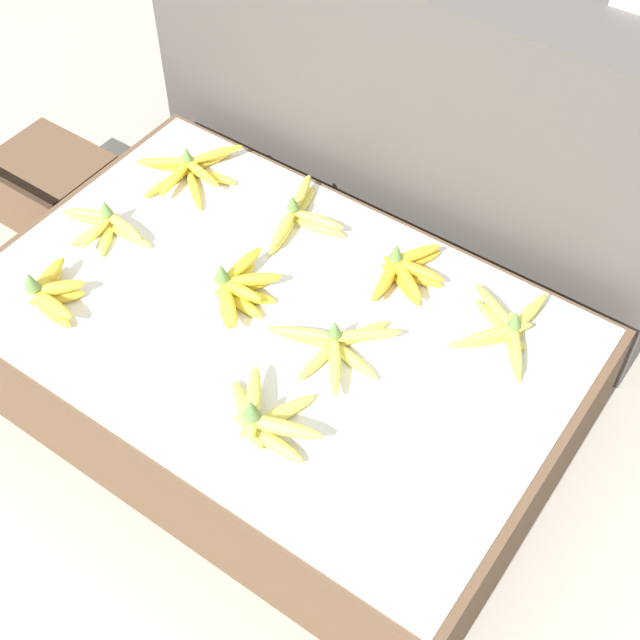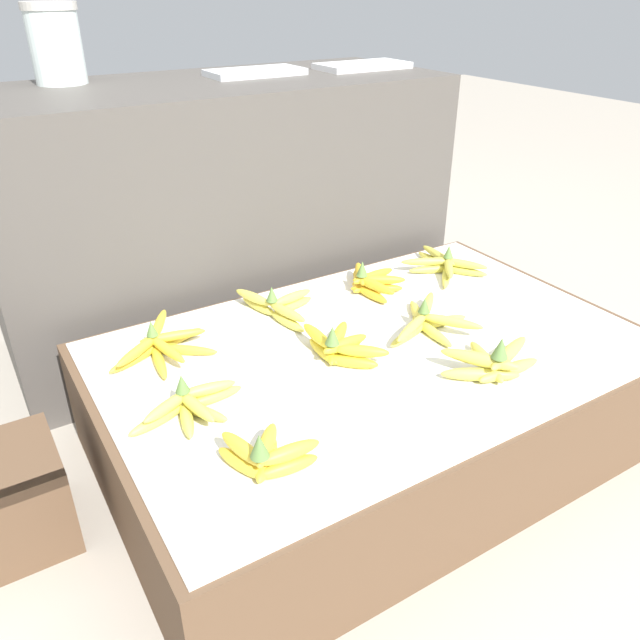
{
  "view_description": "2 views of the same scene",
  "coord_description": "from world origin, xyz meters",
  "px_view_note": "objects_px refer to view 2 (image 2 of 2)",
  "views": [
    {
      "loc": [
        0.77,
        -0.92,
        1.7
      ],
      "look_at": [
        0.12,
        -0.0,
        0.37
      ],
      "focal_mm": 50.0,
      "sensor_mm": 36.0,
      "label": 1
    },
    {
      "loc": [
        -0.76,
        -0.99,
        1.04
      ],
      "look_at": [
        -0.08,
        0.11,
        0.33
      ],
      "focal_mm": 35.0,
      "sensor_mm": 36.0,
      "label": 2
    }
  ],
  "objects_px": {
    "banana_bunch_middle_midright": "(427,321)",
    "banana_bunch_back_midright": "(370,282)",
    "banana_bunch_back_midleft": "(278,306)",
    "banana_bunch_middle_left": "(189,405)",
    "banana_bunch_back_right": "(444,265)",
    "foam_tray_white": "(362,66)",
    "banana_bunch_middle_midleft": "(340,347)",
    "banana_bunch_back_left": "(161,344)",
    "glass_jar": "(55,43)",
    "banana_bunch_front_left": "(265,455)",
    "banana_bunch_front_midright": "(493,362)"
  },
  "relations": [
    {
      "from": "banana_bunch_middle_midleft",
      "to": "banana_bunch_back_midright",
      "type": "xyz_separation_m",
      "value": [
        0.26,
        0.24,
        -0.0
      ]
    },
    {
      "from": "banana_bunch_middle_midleft",
      "to": "glass_jar",
      "type": "bearing_deg",
      "value": 109.53
    },
    {
      "from": "banana_bunch_front_left",
      "to": "banana_bunch_back_midleft",
      "type": "xyz_separation_m",
      "value": [
        0.29,
        0.49,
        -0.01
      ]
    },
    {
      "from": "banana_bunch_middle_left",
      "to": "banana_bunch_back_left",
      "type": "relative_size",
      "value": 0.94
    },
    {
      "from": "banana_bunch_back_left",
      "to": "banana_bunch_back_midleft",
      "type": "relative_size",
      "value": 1.07
    },
    {
      "from": "banana_bunch_middle_midright",
      "to": "banana_bunch_back_left",
      "type": "xyz_separation_m",
      "value": [
        -0.58,
        0.24,
        -0.0
      ]
    },
    {
      "from": "banana_bunch_front_midright",
      "to": "glass_jar",
      "type": "distance_m",
      "value": 1.39
    },
    {
      "from": "banana_bunch_front_left",
      "to": "banana_bunch_middle_midright",
      "type": "height_order",
      "value": "banana_bunch_front_left"
    },
    {
      "from": "banana_bunch_back_midright",
      "to": "banana_bunch_back_right",
      "type": "height_order",
      "value": "banana_bunch_back_midright"
    },
    {
      "from": "banana_bunch_back_right",
      "to": "banana_bunch_back_midright",
      "type": "bearing_deg",
      "value": 177.13
    },
    {
      "from": "glass_jar",
      "to": "banana_bunch_middle_left",
      "type": "bearing_deg",
      "value": -92.87
    },
    {
      "from": "banana_bunch_middle_midright",
      "to": "glass_jar",
      "type": "bearing_deg",
      "value": 122.05
    },
    {
      "from": "banana_bunch_middle_midright",
      "to": "banana_bunch_back_midleft",
      "type": "distance_m",
      "value": 0.37
    },
    {
      "from": "banana_bunch_back_right",
      "to": "foam_tray_white",
      "type": "xyz_separation_m",
      "value": [
        0.05,
        0.51,
        0.49
      ]
    },
    {
      "from": "banana_bunch_back_midleft",
      "to": "banana_bunch_back_midright",
      "type": "height_order",
      "value": "banana_bunch_back_midright"
    },
    {
      "from": "banana_bunch_back_left",
      "to": "glass_jar",
      "type": "xyz_separation_m",
      "value": [
        0.02,
        0.67,
        0.58
      ]
    },
    {
      "from": "banana_bunch_back_left",
      "to": "foam_tray_white",
      "type": "distance_m",
      "value": 1.14
    },
    {
      "from": "banana_bunch_middle_midright",
      "to": "banana_bunch_back_midright",
      "type": "height_order",
      "value": "banana_bunch_back_midright"
    },
    {
      "from": "banana_bunch_middle_midleft",
      "to": "foam_tray_white",
      "type": "height_order",
      "value": "foam_tray_white"
    },
    {
      "from": "banana_bunch_back_left",
      "to": "banana_bunch_front_midright",
      "type": "bearing_deg",
      "value": -38.46
    },
    {
      "from": "banana_bunch_back_left",
      "to": "banana_bunch_middle_midright",
      "type": "bearing_deg",
      "value": -22.07
    },
    {
      "from": "banana_bunch_back_left",
      "to": "banana_bunch_middle_midleft",
      "type": "bearing_deg",
      "value": -34.63
    },
    {
      "from": "banana_bunch_front_left",
      "to": "banana_bunch_back_midleft",
      "type": "relative_size",
      "value": 0.65
    },
    {
      "from": "banana_bunch_middle_midright",
      "to": "banana_bunch_back_midright",
      "type": "xyz_separation_m",
      "value": [
        0.01,
        0.25,
        0.0
      ]
    },
    {
      "from": "banana_bunch_back_midright",
      "to": "glass_jar",
      "type": "height_order",
      "value": "glass_jar"
    },
    {
      "from": "banana_bunch_back_midright",
      "to": "glass_jar",
      "type": "relative_size",
      "value": 1.13
    },
    {
      "from": "banana_bunch_middle_midright",
      "to": "banana_bunch_back_midleft",
      "type": "relative_size",
      "value": 1.02
    },
    {
      "from": "banana_bunch_middle_left",
      "to": "banana_bunch_back_left",
      "type": "distance_m",
      "value": 0.26
    },
    {
      "from": "banana_bunch_middle_midright",
      "to": "banana_bunch_back_right",
      "type": "xyz_separation_m",
      "value": [
        0.26,
        0.24,
        -0.0
      ]
    },
    {
      "from": "banana_bunch_back_midleft",
      "to": "banana_bunch_back_midright",
      "type": "xyz_separation_m",
      "value": [
        0.28,
        -0.01,
        0.0
      ]
    },
    {
      "from": "banana_bunch_back_midleft",
      "to": "banana_bunch_back_midright",
      "type": "distance_m",
      "value": 0.28
    },
    {
      "from": "banana_bunch_back_left",
      "to": "foam_tray_white",
      "type": "height_order",
      "value": "foam_tray_white"
    },
    {
      "from": "banana_bunch_front_midright",
      "to": "foam_tray_white",
      "type": "relative_size",
      "value": 0.83
    },
    {
      "from": "banana_bunch_front_left",
      "to": "banana_bunch_back_left",
      "type": "bearing_deg",
      "value": 93.16
    },
    {
      "from": "banana_bunch_back_midleft",
      "to": "banana_bunch_back_right",
      "type": "distance_m",
      "value": 0.54
    },
    {
      "from": "banana_bunch_back_right",
      "to": "foam_tray_white",
      "type": "distance_m",
      "value": 0.71
    },
    {
      "from": "banana_bunch_middle_left",
      "to": "banana_bunch_back_midleft",
      "type": "xyz_separation_m",
      "value": [
        0.34,
        0.28,
        0.0
      ]
    },
    {
      "from": "banana_bunch_middle_midleft",
      "to": "foam_tray_white",
      "type": "relative_size",
      "value": 0.75
    },
    {
      "from": "banana_bunch_back_midleft",
      "to": "banana_bunch_front_left",
      "type": "bearing_deg",
      "value": -120.4
    },
    {
      "from": "banana_bunch_middle_midleft",
      "to": "banana_bunch_back_midleft",
      "type": "height_order",
      "value": "banana_bunch_middle_midleft"
    },
    {
      "from": "glass_jar",
      "to": "banana_bunch_back_midright",
      "type": "bearing_deg",
      "value": -48.76
    },
    {
      "from": "banana_bunch_back_midleft",
      "to": "glass_jar",
      "type": "height_order",
      "value": "glass_jar"
    },
    {
      "from": "banana_bunch_middle_left",
      "to": "banana_bunch_middle_midright",
      "type": "xyz_separation_m",
      "value": [
        0.61,
        0.02,
        -0.0
      ]
    },
    {
      "from": "glass_jar",
      "to": "banana_bunch_middle_midleft",
      "type": "bearing_deg",
      "value": -70.47
    },
    {
      "from": "banana_bunch_middle_midleft",
      "to": "glass_jar",
      "type": "height_order",
      "value": "glass_jar"
    },
    {
      "from": "glass_jar",
      "to": "foam_tray_white",
      "type": "bearing_deg",
      "value": -10.47
    },
    {
      "from": "banana_bunch_front_midright",
      "to": "banana_bunch_back_midleft",
      "type": "bearing_deg",
      "value": 118.88
    },
    {
      "from": "banana_bunch_middle_midright",
      "to": "banana_bunch_middle_midleft",
      "type": "bearing_deg",
      "value": 179.01
    },
    {
      "from": "banana_bunch_middle_midleft",
      "to": "banana_bunch_back_midleft",
      "type": "bearing_deg",
      "value": 95.13
    },
    {
      "from": "banana_bunch_back_midleft",
      "to": "foam_tray_white",
      "type": "relative_size",
      "value": 0.85
    }
  ]
}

